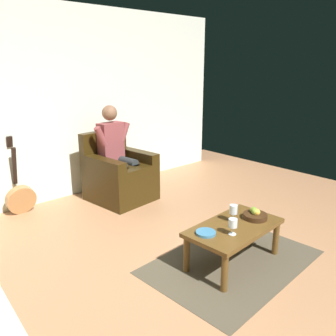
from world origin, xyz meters
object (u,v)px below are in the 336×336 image
at_px(wine_glass_near, 233,224).
at_px(wine_glass_far, 233,210).
at_px(person_seated, 116,150).
at_px(fruit_bowl, 255,215).
at_px(guitar, 21,197).
at_px(armchair, 119,176).
at_px(coffee_table, 234,231).
at_px(decorative_dish, 206,233).

height_order(wine_glass_near, wine_glass_far, wine_glass_far).
bearing_deg(wine_glass_near, person_seated, -97.69).
xyz_separation_m(wine_glass_near, fruit_bowl, (-0.44, -0.06, -0.07)).
bearing_deg(guitar, wine_glass_far, 114.54).
distance_m(guitar, wine_glass_near, 2.85).
bearing_deg(wine_glass_near, guitar, -71.00).
relative_size(armchair, coffee_table, 0.96).
bearing_deg(coffee_table, armchair, -94.07).
distance_m(person_seated, coffee_table, 2.22).
bearing_deg(person_seated, armchair, 90.00).
relative_size(wine_glass_near, decorative_dish, 0.83).
distance_m(fruit_bowl, decorative_dish, 0.62).
relative_size(person_seated, fruit_bowl, 5.55).
bearing_deg(fruit_bowl, wine_glass_near, 7.88).
distance_m(coffee_table, decorative_dish, 0.35).
bearing_deg(wine_glass_far, decorative_dish, 0.39).
xyz_separation_m(guitar, decorative_dish, (-0.75, 2.52, 0.18)).
xyz_separation_m(coffee_table, decorative_dish, (0.33, -0.07, 0.07)).
bearing_deg(coffee_table, fruit_bowl, 172.41).
bearing_deg(coffee_table, person_seated, -93.92).
bearing_deg(decorative_dish, wine_glass_near, 136.25).
height_order(person_seated, fruit_bowl, person_seated).
relative_size(guitar, fruit_bowl, 4.19).
relative_size(fruit_bowl, decorative_dish, 1.31).
relative_size(person_seated, decorative_dish, 7.25).
height_order(guitar, fruit_bowl, guitar).
bearing_deg(armchair, person_seated, -90.00).
xyz_separation_m(person_seated, decorative_dish, (0.48, 2.12, -0.31)).
height_order(coffee_table, wine_glass_near, wine_glass_near).
relative_size(wine_glass_near, wine_glass_far, 0.90).
xyz_separation_m(fruit_bowl, decorative_dish, (0.61, -0.10, -0.03)).
height_order(armchair, wine_glass_far, armchair).
distance_m(wine_glass_far, decorative_dish, 0.41).
relative_size(armchair, decorative_dish, 5.21).
xyz_separation_m(person_seated, coffee_table, (0.15, 2.18, -0.38)).
bearing_deg(armchair, wine_glass_near, 76.05).
height_order(coffee_table, guitar, guitar).
bearing_deg(guitar, fruit_bowl, 117.48).
bearing_deg(wine_glass_far, person_seated, -92.26).
distance_m(guitar, wine_glass_far, 2.78).
bearing_deg(fruit_bowl, person_seated, -86.59).
height_order(wine_glass_far, decorative_dish, wine_glass_far).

